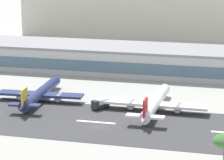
% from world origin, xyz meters
% --- Properties ---
extents(ground_plane, '(1400.00, 1400.00, 0.00)m').
position_xyz_m(ground_plane, '(0.00, 0.00, 0.00)').
color(ground_plane, '#9E9E99').
extents(runway_strip, '(800.00, 35.26, 0.08)m').
position_xyz_m(runway_strip, '(0.00, 3.88, 0.04)').
color(runway_strip, '#38383A').
rests_on(runway_strip, ground_plane).
extents(runway_centreline_dash_4, '(12.00, 1.20, 0.01)m').
position_xyz_m(runway_centreline_dash_4, '(-1.86, 3.88, 0.09)').
color(runway_centreline_dash_4, white).
rests_on(runway_centreline_dash_4, runway_strip).
extents(terminal_building, '(167.72, 26.86, 10.64)m').
position_xyz_m(terminal_building, '(-8.09, 71.95, 5.33)').
color(terminal_building, '#B7BABC').
rests_on(terminal_building, ground_plane).
extents(airliner_gold_tail_gate_0, '(29.49, 39.60, 8.26)m').
position_xyz_m(airliner_gold_tail_gate_0, '(-26.22, 20.51, 2.64)').
color(airliner_gold_tail_gate_0, navy).
rests_on(airliner_gold_tail_gate_0, ground_plane).
extents(airliner_red_tail_gate_1, '(33.32, 40.00, 8.35)m').
position_xyz_m(airliner_red_tail_gate_1, '(13.31, 18.27, 2.66)').
color(airliner_red_tail_gate_1, white).
rests_on(airliner_red_tail_gate_1, ground_plane).
extents(service_box_truck_1, '(5.25, 6.35, 3.25)m').
position_xyz_m(service_box_truck_1, '(-4.22, 17.44, 1.79)').
color(service_box_truck_1, '#2D3338').
rests_on(service_box_truck_1, ground_plane).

